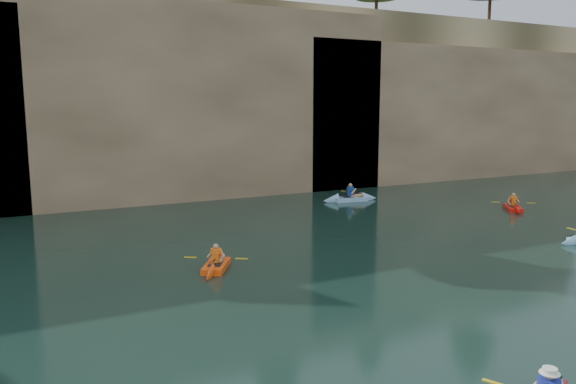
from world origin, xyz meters
name	(u,v)px	position (x,y,z in m)	size (l,w,h in m)	color
ground	(440,358)	(0.00, 0.00, 0.00)	(160.00, 160.00, 0.00)	black
cliff	(133,96)	(0.00, 30.00, 6.00)	(70.00, 16.00, 12.00)	tan
cliff_slab_center	(197,100)	(2.00, 22.60, 5.70)	(24.00, 2.40, 11.40)	tan
cliff_slab_east	(458,111)	(22.00, 22.60, 4.92)	(26.00, 2.40, 9.84)	tan
sea_cave_center	(92,178)	(-4.00, 21.95, 1.60)	(3.50, 1.00, 3.20)	black
sea_cave_east	(322,155)	(10.00, 21.95, 2.25)	(5.00, 1.00, 4.50)	black
kayaker_orange	(216,265)	(-2.04, 8.57, 0.13)	(2.08, 2.76, 1.08)	#FF4F10
kayaker_red_far	(513,207)	(15.41, 11.51, 0.14)	(2.32, 2.80, 1.10)	red
kayaker_ltblue_mid	(350,198)	(9.30, 17.60, 0.16)	(3.40, 2.47, 1.27)	#89B7E5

